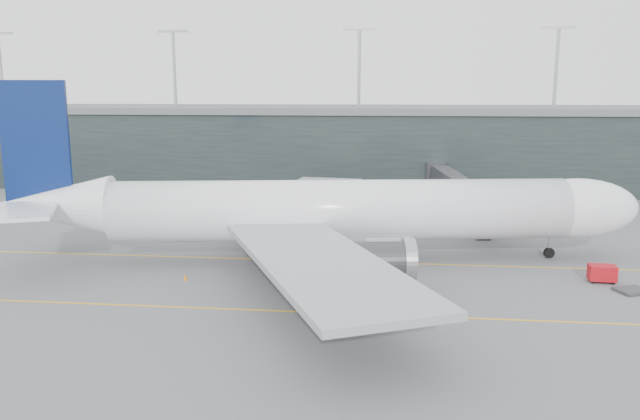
# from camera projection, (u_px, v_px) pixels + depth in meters

# --- Properties ---
(ground) EXTENTS (320.00, 320.00, 0.00)m
(ground) POSITION_uv_depth(u_px,v_px,m) (294.00, 251.00, 72.07)
(ground) COLOR #57575B
(ground) RESTS_ON ground
(taxiline_a) EXTENTS (160.00, 0.25, 0.02)m
(taxiline_a) POSITION_uv_depth(u_px,v_px,m) (289.00, 260.00, 68.16)
(taxiline_a) COLOR gold
(taxiline_a) RESTS_ON ground
(taxiline_b) EXTENTS (160.00, 0.25, 0.02)m
(taxiline_b) POSITION_uv_depth(u_px,v_px,m) (259.00, 310.00, 52.54)
(taxiline_b) COLOR gold
(taxiline_b) RESTS_ON ground
(taxiline_lead_main) EXTENTS (0.25, 60.00, 0.02)m
(taxiline_lead_main) POSITION_uv_depth(u_px,v_px,m) (348.00, 218.00, 91.06)
(taxiline_lead_main) COLOR gold
(taxiline_lead_main) RESTS_ON ground
(terminal) EXTENTS (240.00, 36.00, 29.00)m
(terminal) POSITION_uv_depth(u_px,v_px,m) (336.00, 144.00, 127.27)
(terminal) COLOR black
(terminal) RESTS_ON ground
(main_aircraft) EXTENTS (68.70, 63.93, 19.29)m
(main_aircraft) POSITION_uv_depth(u_px,v_px,m) (336.00, 212.00, 67.02)
(main_aircraft) COLOR white
(main_aircraft) RESTS_ON ground
(jet_bridge) EXTENTS (7.31, 44.13, 5.98)m
(jet_bridge) POSITION_uv_depth(u_px,v_px,m) (464.00, 187.00, 90.22)
(jet_bridge) COLOR #2D2D32
(jet_bridge) RESTS_ON ground
(gse_cart) EXTENTS (2.58, 1.74, 1.69)m
(gse_cart) POSITION_uv_depth(u_px,v_px,m) (602.00, 273.00, 60.08)
(gse_cart) COLOR #A60B14
(gse_cart) RESTS_ON ground
(baggage_dolly) EXTENTS (3.37, 3.07, 0.27)m
(baggage_dolly) POSITION_uv_depth(u_px,v_px,m) (632.00, 291.00, 57.21)
(baggage_dolly) COLOR #323236
(baggage_dolly) RESTS_ON ground
(uld_a) EXTENTS (2.20, 1.77, 1.99)m
(uld_a) POSITION_uv_depth(u_px,v_px,m) (264.00, 224.00, 81.89)
(uld_a) COLOR #37373C
(uld_a) RESTS_ON ground
(uld_b) EXTENTS (2.51, 2.21, 1.94)m
(uld_b) POSITION_uv_depth(u_px,v_px,m) (297.00, 221.00, 83.57)
(uld_b) COLOR #37373C
(uld_b) RESTS_ON ground
(uld_c) EXTENTS (2.29, 1.92, 1.91)m
(uld_c) POSITION_uv_depth(u_px,v_px,m) (314.00, 223.00, 82.25)
(uld_c) COLOR #37373C
(uld_c) RESTS_ON ground
(cone_nose) EXTENTS (0.44, 0.44, 0.70)m
(cone_nose) POSITION_uv_depth(u_px,v_px,m) (616.00, 272.00, 62.47)
(cone_nose) COLOR #E7580C
(cone_nose) RESTS_ON ground
(cone_wing_stbd) EXTENTS (0.44, 0.44, 0.70)m
(cone_wing_stbd) POSITION_uv_depth(u_px,v_px,m) (352.00, 302.00, 53.66)
(cone_wing_stbd) COLOR #CC440B
(cone_wing_stbd) RESTS_ON ground
(cone_wing_port) EXTENTS (0.39, 0.39, 0.62)m
(cone_wing_port) POSITION_uv_depth(u_px,v_px,m) (365.00, 230.00, 81.32)
(cone_wing_port) COLOR orange
(cone_wing_port) RESTS_ON ground
(cone_tail) EXTENTS (0.40, 0.40, 0.63)m
(cone_tail) POSITION_uv_depth(u_px,v_px,m) (185.00, 277.00, 60.86)
(cone_tail) COLOR orange
(cone_tail) RESTS_ON ground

